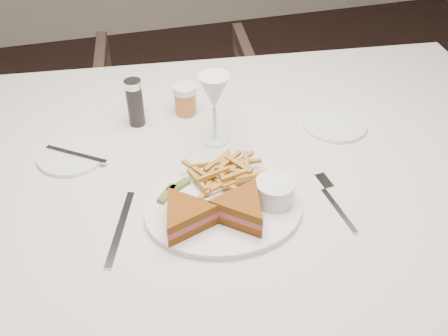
% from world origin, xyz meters
% --- Properties ---
extents(table, '(1.72, 1.24, 0.75)m').
position_xyz_m(table, '(0.01, 0.04, 0.38)').
color(table, silver).
rests_on(table, ground).
extents(chair_far, '(0.70, 0.66, 0.65)m').
position_xyz_m(chair_far, '(0.08, 0.94, 0.32)').
color(chair_far, '#413028').
rests_on(chair_far, ground).
extents(table_setting, '(0.80, 0.64, 0.18)m').
position_xyz_m(table_setting, '(-0.01, 0.00, 0.79)').
color(table_setting, white).
rests_on(table_setting, table).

